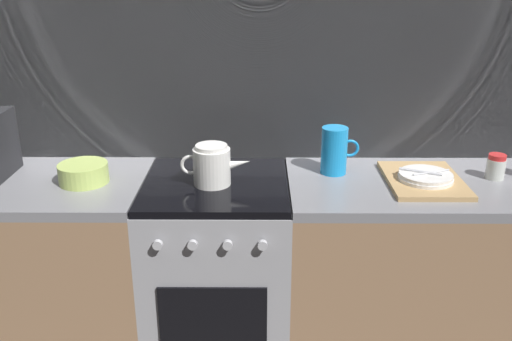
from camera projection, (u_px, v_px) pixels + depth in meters
name	position (u px, v px, depth m)	size (l,w,h in m)	color
back_wall	(219.00, 92.00, 2.48)	(3.60, 0.05, 2.40)	gray
counter_left	(14.00, 276.00, 2.45)	(1.20, 0.60, 0.90)	#997251
stove_unit	(218.00, 277.00, 2.44)	(0.60, 0.63, 0.90)	#9E9EA3
counter_right	(424.00, 278.00, 2.44)	(1.20, 0.60, 0.90)	#997251
kettle	(212.00, 165.00, 2.23)	(0.28, 0.15, 0.17)	white
mixing_bowl	(84.00, 173.00, 2.27)	(0.20, 0.20, 0.08)	#B7D166
pitcher	(335.00, 150.00, 2.35)	(0.16, 0.11, 0.20)	#198CD8
dish_pile	(424.00, 179.00, 2.26)	(0.30, 0.40, 0.06)	tan
spice_jar	(496.00, 167.00, 2.30)	(0.08, 0.08, 0.10)	silver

